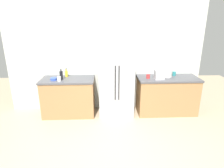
{
  "coord_description": "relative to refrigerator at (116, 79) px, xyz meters",
  "views": [
    {
      "loc": [
        -0.05,
        -2.74,
        2.2
      ],
      "look_at": [
        0.1,
        0.47,
        1.12
      ],
      "focal_mm": 30.87,
      "sensor_mm": 36.0,
      "label": 1
    }
  ],
  "objects": [
    {
      "name": "counter_left",
      "position": [
        -1.13,
        -0.0,
        -0.42
      ],
      "size": [
        1.22,
        0.66,
        0.9
      ],
      "color": "#9E7247",
      "rests_on": "ground_plane"
    },
    {
      "name": "cup_a",
      "position": [
        0.74,
        -0.05,
        0.07
      ],
      "size": [
        0.08,
        0.08,
        0.1
      ],
      "primitive_type": "cylinder",
      "color": "red",
      "rests_on": "counter_right"
    },
    {
      "name": "refrigerator",
      "position": [
        0.0,
        0.0,
        0.0
      ],
      "size": [
        0.8,
        0.63,
        1.75
      ],
      "color": "#B2B5BA",
      "rests_on": "ground_plane"
    },
    {
      "name": "kitchen_back_panel",
      "position": [
        -0.25,
        0.37,
        0.67
      ],
      "size": [
        4.76,
        0.1,
        3.08
      ],
      "primitive_type": "cube",
      "color": "silver",
      "rests_on": "ground_plane"
    },
    {
      "name": "bottle_a",
      "position": [
        -1.18,
        0.17,
        0.1
      ],
      "size": [
        0.07,
        0.07,
        0.2
      ],
      "color": "yellow",
      "rests_on": "counter_left"
    },
    {
      "name": "toaster",
      "position": [
        0.98,
        -0.13,
        0.13
      ],
      "size": [
        0.21,
        0.18,
        0.21
      ],
      "primitive_type": "cube",
      "color": "silver",
      "rests_on": "counter_right"
    },
    {
      "name": "cup_b",
      "position": [
        -1.28,
        -0.18,
        0.08
      ],
      "size": [
        0.08,
        0.08,
        0.11
      ],
      "primitive_type": "cylinder",
      "color": "white",
      "rests_on": "counter_left"
    },
    {
      "name": "rice_cooker",
      "position": [
        1.22,
        0.07,
        0.18
      ],
      "size": [
        0.24,
        0.24,
        0.33
      ],
      "color": "silver",
      "rests_on": "counter_right"
    },
    {
      "name": "bowl_a",
      "position": [
        -1.42,
        -0.1,
        0.05
      ],
      "size": [
        0.14,
        0.14,
        0.06
      ],
      "primitive_type": "cylinder",
      "color": "blue",
      "rests_on": "counter_left"
    },
    {
      "name": "counter_right",
      "position": [
        1.24,
        -0.0,
        -0.42
      ],
      "size": [
        1.43,
        0.66,
        0.9
      ],
      "color": "#9E7247",
      "rests_on": "ground_plane"
    },
    {
      "name": "cup_c",
      "position": [
        1.43,
        0.16,
        0.07
      ],
      "size": [
        0.08,
        0.08,
        0.09
      ],
      "primitive_type": "cylinder",
      "color": "teal",
      "rests_on": "counter_right"
    },
    {
      "name": "ground_plane",
      "position": [
        -0.25,
        -1.57,
        -0.87
      ],
      "size": [
        9.57,
        9.57,
        0.0
      ],
      "primitive_type": "plane",
      "color": "tan"
    },
    {
      "name": "bottle_b",
      "position": [
        -1.26,
        -0.04,
        0.12
      ],
      "size": [
        0.07,
        0.07,
        0.25
      ],
      "color": "black",
      "rests_on": "counter_left"
    }
  ]
}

